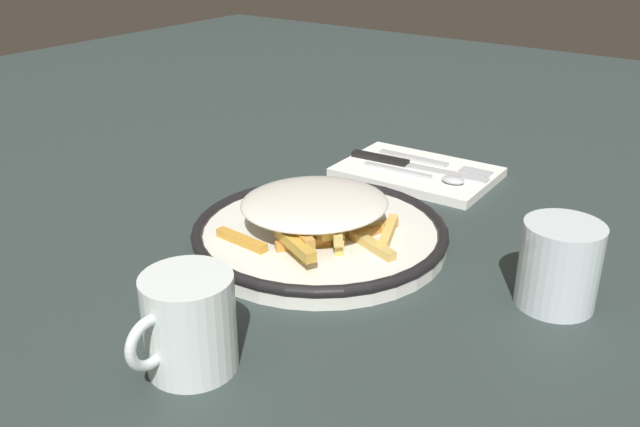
# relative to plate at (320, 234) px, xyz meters

# --- Properties ---
(ground_plane) EXTENTS (2.60, 2.60, 0.00)m
(ground_plane) POSITION_rel_plate_xyz_m (0.00, 0.00, -0.01)
(ground_plane) COLOR #2D3A38
(plate) EXTENTS (0.29, 0.29, 0.03)m
(plate) POSITION_rel_plate_xyz_m (0.00, 0.00, 0.00)
(plate) COLOR white
(plate) RESTS_ON ground_plane
(fries_heap) EXTENTS (0.23, 0.23, 0.04)m
(fries_heap) POSITION_rel_plate_xyz_m (-0.00, -0.01, 0.03)
(fries_heap) COLOR gold
(fries_heap) RESTS_ON plate
(napkin) EXTENTS (0.16, 0.22, 0.01)m
(napkin) POSITION_rel_plate_xyz_m (-0.26, -0.01, -0.01)
(napkin) COLOR white
(napkin) RESTS_ON ground_plane
(fork) EXTENTS (0.02, 0.18, 0.01)m
(fork) POSITION_rel_plate_xyz_m (-0.29, -0.00, 0.00)
(fork) COLOR silver
(fork) RESTS_ON napkin
(knife) EXTENTS (0.03, 0.21, 0.01)m
(knife) POSITION_rel_plate_xyz_m (-0.26, -0.03, 0.00)
(knife) COLOR black
(knife) RESTS_ON napkin
(spoon) EXTENTS (0.03, 0.15, 0.01)m
(spoon) POSITION_rel_plate_xyz_m (-0.23, 0.02, 0.00)
(spoon) COLOR silver
(spoon) RESTS_ON napkin
(water_glass) EXTENTS (0.08, 0.08, 0.09)m
(water_glass) POSITION_rel_plate_xyz_m (-0.03, 0.26, 0.03)
(water_glass) COLOR silver
(water_glass) RESTS_ON ground_plane
(coffee_mug) EXTENTS (0.10, 0.08, 0.09)m
(coffee_mug) POSITION_rel_plate_xyz_m (0.25, 0.05, 0.03)
(coffee_mug) COLOR white
(coffee_mug) RESTS_ON ground_plane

